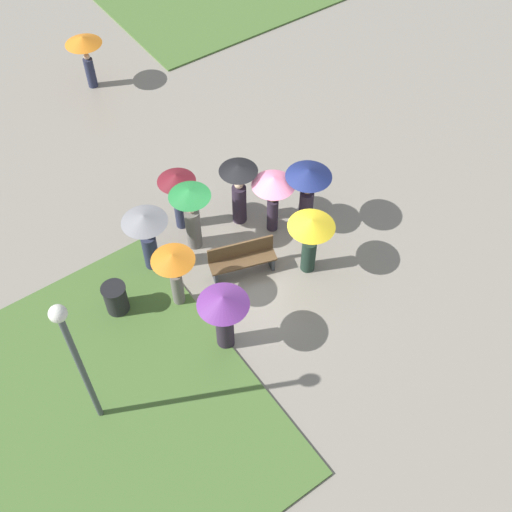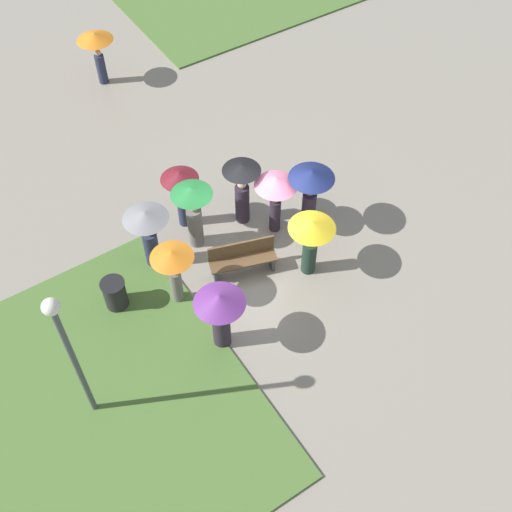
{
  "view_description": "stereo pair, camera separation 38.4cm",
  "coord_description": "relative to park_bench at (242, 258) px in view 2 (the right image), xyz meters",
  "views": [
    {
      "loc": [
        -6.01,
        -8.41,
        12.51
      ],
      "look_at": [
        -0.48,
        -0.69,
        0.77
      ],
      "focal_mm": 45.0,
      "sensor_mm": 36.0,
      "label": 1
    },
    {
      "loc": [
        -5.69,
        -8.62,
        12.51
      ],
      "look_at": [
        -0.48,
        -0.69,
        0.77
      ],
      "focal_mm": 45.0,
      "sensor_mm": 36.0,
      "label": 2
    }
  ],
  "objects": [
    {
      "name": "crowd_person_yellow",
      "position": [
        1.35,
        -0.88,
        0.82
      ],
      "size": [
        1.11,
        1.11,
        1.75
      ],
      "rotation": [
        0.0,
        0.0,
        5.54
      ],
      "color": "#1E3328",
      "rests_on": "ground_plane"
    },
    {
      "name": "crowd_person_green",
      "position": [
        -0.5,
        1.38,
        0.82
      ],
      "size": [
        1.01,
        1.01,
        1.95
      ],
      "rotation": [
        0.0,
        0.0,
        3.63
      ],
      "color": "slate",
      "rests_on": "ground_plane"
    },
    {
      "name": "crowd_person_grey",
      "position": [
        -1.72,
        1.39,
        0.82
      ],
      "size": [
        1.08,
        1.08,
        1.83
      ],
      "rotation": [
        0.0,
        0.0,
        4.86
      ],
      "color": "#282D47",
      "rests_on": "ground_plane"
    },
    {
      "name": "crowd_person_pink",
      "position": [
        1.42,
        0.69,
        0.94
      ],
      "size": [
        1.07,
        1.07,
        1.81
      ],
      "rotation": [
        0.0,
        0.0,
        2.16
      ],
      "color": "#2D2333",
      "rests_on": "ground_plane"
    },
    {
      "name": "lawn_patch_near",
      "position": [
        -5.53,
        -1.46,
        -0.43
      ],
      "size": [
        8.13,
        7.51,
        0.06
      ],
      "color": "#4C7033",
      "rests_on": "ground_plane"
    },
    {
      "name": "park_bench",
      "position": [
        0.0,
        0.0,
        0.0
      ],
      "size": [
        1.68,
        0.9,
        0.9
      ],
      "rotation": [
        0.0,
        0.0,
        -0.31
      ],
      "color": "brown",
      "rests_on": "ground_plane"
    },
    {
      "name": "crowd_person_orange",
      "position": [
        -1.76,
        0.08,
        0.84
      ],
      "size": [
        0.99,
        0.99,
        1.76
      ],
      "rotation": [
        0.0,
        0.0,
        6.24
      ],
      "color": "slate",
      "rests_on": "ground_plane"
    },
    {
      "name": "lamp_post",
      "position": [
        -4.59,
        -1.43,
        2.1
      ],
      "size": [
        0.32,
        0.32,
        3.94
      ],
      "color": "#474C51",
      "rests_on": "ground_plane"
    },
    {
      "name": "lone_walker_far_path",
      "position": [
        0.38,
        8.89,
        0.9
      ],
      "size": [
        1.12,
        1.12,
        1.75
      ],
      "rotation": [
        0.0,
        0.0,
        4.7
      ],
      "color": "#282D47",
      "rests_on": "ground_plane"
    },
    {
      "name": "crowd_person_black",
      "position": [
        0.9,
        1.42,
        0.77
      ],
      "size": [
        0.96,
        0.96,
        1.93
      ],
      "rotation": [
        0.0,
        0.0,
        2.42
      ],
      "color": "#2D2333",
      "rests_on": "ground_plane"
    },
    {
      "name": "crowd_person_purple",
      "position": [
        -1.49,
        -1.5,
        0.81
      ],
      "size": [
        1.12,
        1.12,
        1.79
      ],
      "rotation": [
        0.0,
        0.0,
        4.63
      ],
      "color": "#2D2333",
      "rests_on": "ground_plane"
    },
    {
      "name": "trash_bin",
      "position": [
        -3.03,
        0.72,
        -0.03
      ],
      "size": [
        0.57,
        0.57,
        0.86
      ],
      "color": "#232326",
      "rests_on": "ground_plane"
    },
    {
      "name": "crowd_person_navy",
      "position": [
        2.16,
        0.27,
        0.94
      ],
      "size": [
        1.14,
        1.14,
        1.97
      ],
      "rotation": [
        0.0,
        0.0,
        4.96
      ],
      "color": "#2D2333",
      "rests_on": "ground_plane"
    },
    {
      "name": "ground_plane",
      "position": [
        0.65,
        0.34,
        -0.46
      ],
      "size": [
        90.0,
        90.0,
        0.0
      ],
      "primitive_type": "plane",
      "color": "gray"
    },
    {
      "name": "crowd_person_maroon",
      "position": [
        -0.43,
        2.14,
        0.84
      ],
      "size": [
        0.95,
        0.95,
        1.8
      ],
      "rotation": [
        0.0,
        0.0,
        5.61
      ],
      "color": "#282D47",
      "rests_on": "ground_plane"
    }
  ]
}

